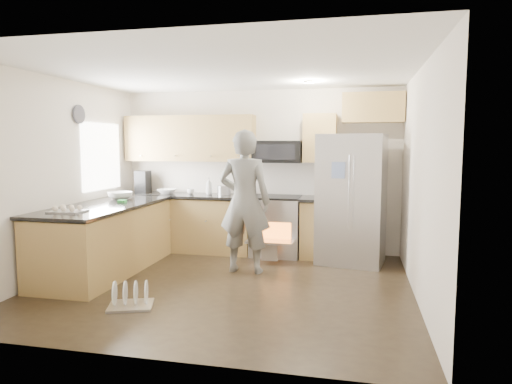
% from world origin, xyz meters
% --- Properties ---
extents(ground, '(4.50, 4.50, 0.00)m').
position_xyz_m(ground, '(0.00, 0.00, 0.00)').
color(ground, black).
rests_on(ground, ground).
extents(room_shell, '(4.54, 4.04, 2.62)m').
position_xyz_m(room_shell, '(-0.04, 0.02, 1.67)').
color(room_shell, silver).
rests_on(room_shell, ground).
extents(back_cabinet_run, '(4.45, 0.64, 2.50)m').
position_xyz_m(back_cabinet_run, '(-0.59, 1.75, 0.96)').
color(back_cabinet_run, '#9F7E3F').
rests_on(back_cabinet_run, ground).
extents(peninsula, '(0.96, 2.36, 1.03)m').
position_xyz_m(peninsula, '(-1.75, 0.25, 0.46)').
color(peninsula, '#9F7E3F').
rests_on(peninsula, ground).
extents(stove_range, '(0.76, 0.97, 1.79)m').
position_xyz_m(stove_range, '(0.35, 1.69, 0.68)').
color(stove_range, '#B7B7BC').
rests_on(stove_range, ground).
extents(refrigerator, '(1.03, 0.86, 1.88)m').
position_xyz_m(refrigerator, '(1.50, 1.45, 0.94)').
color(refrigerator, '#B7B7BC').
rests_on(refrigerator, ground).
extents(person, '(0.71, 0.46, 1.93)m').
position_xyz_m(person, '(0.10, 0.65, 0.97)').
color(person, gray).
rests_on(person, ground).
extents(dish_rack, '(0.56, 0.50, 0.28)m').
position_xyz_m(dish_rack, '(-0.77, -0.94, 0.08)').
color(dish_rack, '#B7B7BC').
rests_on(dish_rack, ground).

